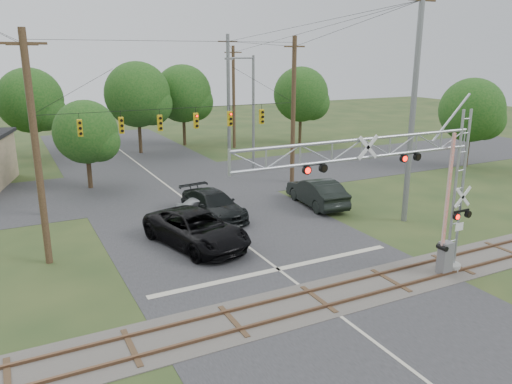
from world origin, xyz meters
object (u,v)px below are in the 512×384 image
crossing_gantry (403,182)px  car_dark (213,205)px  sedan_silver (207,206)px  streetlight (251,109)px  pickup_black (196,229)px  traffic_signal_span (190,118)px

crossing_gantry → car_dark: crossing_gantry is taller
sedan_silver → streetlight: bearing=-29.5°
crossing_gantry → streetlight: size_ratio=1.22×
crossing_gantry → pickup_black: size_ratio=1.77×
sedan_silver → streetlight: 13.76m
crossing_gantry → car_dark: (-3.63, 12.76, -4.00)m
pickup_black → car_dark: pickup_black is taller
crossing_gantry → sedan_silver: bearing=106.8°
streetlight → sedan_silver: bearing=-129.4°
crossing_gantry → sedan_silver: crossing_gantry is taller
streetlight → crossing_gantry: bearing=-100.4°
crossing_gantry → traffic_signal_span: traffic_signal_span is taller
pickup_black → streetlight: (10.52, 14.34, 4.66)m
crossing_gantry → traffic_signal_span: 18.63m
streetlight → pickup_black: bearing=-126.3°
car_dark → sedan_silver: car_dark is taller
pickup_black → streetlight: size_ratio=0.69×
traffic_signal_span → pickup_black: traffic_signal_span is taller
car_dark → sedan_silver: 0.50m
traffic_signal_span → crossing_gantry: bearing=-80.7°
traffic_signal_span → pickup_black: (-3.31, -9.67, -4.75)m
sedan_silver → pickup_black: bearing=161.8°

